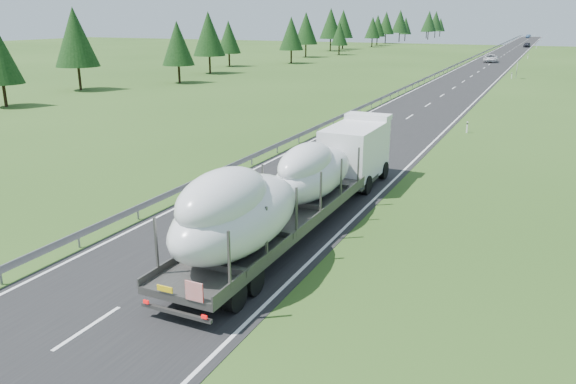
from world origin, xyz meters
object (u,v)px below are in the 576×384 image
at_px(distant_van, 491,58).
at_px(distant_car_dark, 527,45).
at_px(distant_car_blue, 528,36).
at_px(highway_sign, 517,68).
at_px(boat_truck, 295,183).

xyz_separation_m(distant_van, distant_car_dark, (3.88, 72.91, -0.07)).
xyz_separation_m(distant_car_dark, distant_car_blue, (-4.24, 93.67, -0.01)).
relative_size(highway_sign, boat_truck, 0.12).
xyz_separation_m(highway_sign, boat_truck, (-4.60, -78.22, 0.61)).
distance_m(distant_van, distant_car_blue, 166.58).
bearing_deg(distant_van, distant_car_blue, 86.15).
height_order(distant_car_dark, distant_car_blue, distant_car_dark).
distance_m(highway_sign, distant_car_dark, 108.12).
bearing_deg(distant_car_blue, distant_van, -84.40).
height_order(highway_sign, boat_truck, boat_truck).
bearing_deg(distant_car_dark, distant_van, -88.00).
height_order(boat_truck, distant_car_blue, boat_truck).
relative_size(distant_van, distant_car_dark, 1.34).
xyz_separation_m(highway_sign, distant_car_dark, (-3.86, 108.05, -1.03)).
xyz_separation_m(distant_van, distant_car_blue, (-0.35, 166.57, -0.08)).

